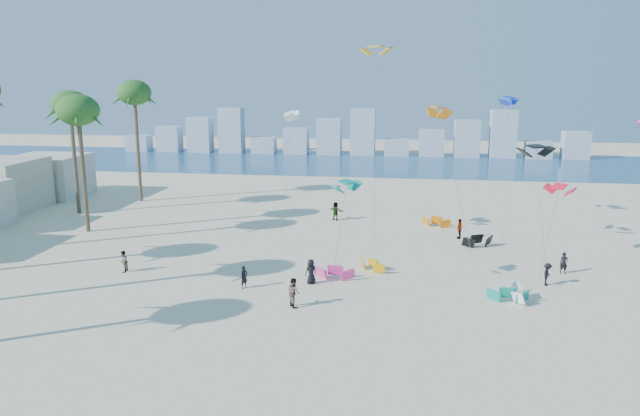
# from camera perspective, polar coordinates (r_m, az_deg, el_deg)

# --- Properties ---
(ground) EXTENTS (220.00, 220.00, 0.00)m
(ground) POSITION_cam_1_polar(r_m,az_deg,el_deg) (32.54, -9.57, -13.73)
(ground) COLOR beige
(ground) RESTS_ON ground
(ocean) EXTENTS (220.00, 220.00, 0.00)m
(ocean) POSITION_cam_1_polar(r_m,az_deg,el_deg) (101.16, 2.86, 4.36)
(ocean) COLOR navy
(ocean) RESTS_ON ground
(kitesurfer_near) EXTENTS (0.63, 0.69, 1.58)m
(kitesurfer_near) POSITION_cam_1_polar(r_m,az_deg,el_deg) (41.60, -7.24, -6.54)
(kitesurfer_near) COLOR black
(kitesurfer_near) RESTS_ON ground
(kitesurfer_mid) EXTENTS (1.11, 1.15, 1.87)m
(kitesurfer_mid) POSITION_cam_1_polar(r_m,az_deg,el_deg) (38.11, -2.53, -8.02)
(kitesurfer_mid) COLOR gray
(kitesurfer_mid) RESTS_ON ground
(kitesurfers_far) EXTENTS (32.89, 20.24, 1.85)m
(kitesurfers_far) POSITION_cam_1_polar(r_m,az_deg,el_deg) (50.06, 4.83, -3.10)
(kitesurfers_far) COLOR black
(kitesurfers_far) RESTS_ON ground
(grounded_kites) EXTENTS (14.60, 21.53, 0.93)m
(grounded_kites) POSITION_cam_1_polar(r_m,az_deg,el_deg) (47.46, 11.42, -4.72)
(grounded_kites) COLOR #DDA00B
(grounded_kites) RESTS_ON ground
(flying_kites) EXTENTS (29.01, 21.87, 17.32)m
(flying_kites) POSITION_cam_1_polar(r_m,az_deg,el_deg) (48.78, 11.89, 8.69)
(flying_kites) COLOR #0B8B7D
(flying_kites) RESTS_ON ground
(palm_row) EXTENTS (9.18, 44.80, 15.24)m
(palm_row) POSITION_cam_1_polar(r_m,az_deg,el_deg) (54.30, -28.10, 8.21)
(palm_row) COLOR brown
(palm_row) RESTS_ON ground
(distant_skyline) EXTENTS (85.00, 3.00, 8.40)m
(distant_skyline) POSITION_cam_1_polar(r_m,az_deg,el_deg) (110.78, 2.75, 6.67)
(distant_skyline) COLOR #9EADBF
(distant_skyline) RESTS_ON ground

